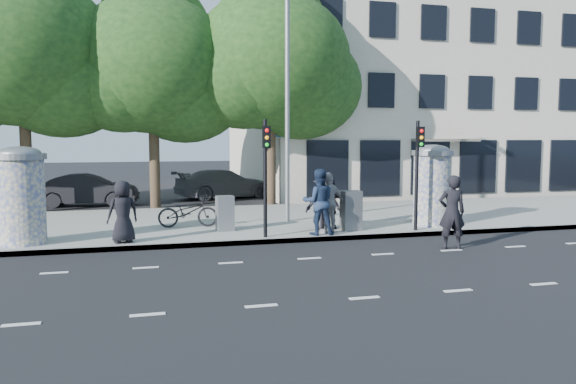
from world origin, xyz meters
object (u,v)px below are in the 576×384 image
object	(u,v)px
ped_e	(329,203)
cabinet_right	(351,211)
ped_c	(319,202)
car_right	(224,184)
bicycle	(188,212)
cabinet_left	(225,213)
ped_a	(123,212)
traffic_pole_far	(418,164)
traffic_pole_near	(266,166)
ped_d	(323,202)
car_mid	(88,190)
man_road	(452,212)
ad_column_right	(432,183)
ad_column_left	(21,193)
street_lamp	(288,85)
ped_f	(328,202)

from	to	relation	value
ped_e	cabinet_right	bearing A→B (deg)	178.68
ped_c	car_right	xyz separation A→B (m)	(-1.09, 12.09, -0.42)
bicycle	cabinet_left	world-z (taller)	cabinet_left
ped_a	cabinet_right	size ratio (longest dim) A/B	1.40
traffic_pole_far	traffic_pole_near	bearing A→B (deg)	180.00
ped_a	ped_c	world-z (taller)	ped_c
traffic_pole_near	ped_d	xyz separation A→B (m)	(2.02, 0.82, -1.21)
traffic_pole_far	car_mid	size ratio (longest dim) A/B	0.79
ped_e	man_road	distance (m)	3.64
ped_d	bicycle	distance (m)	4.39
ad_column_right	ped_c	distance (m)	4.29
ad_column_left	ad_column_right	distance (m)	12.40
ped_d	man_road	bearing A→B (deg)	136.97
traffic_pole_near	car_right	xyz separation A→B (m)	(0.52, 12.15, -1.52)
street_lamp	bicycle	bearing A→B (deg)	-173.52
traffic_pole_far	man_road	xyz separation A→B (m)	(-0.09, -2.18, -1.22)
cabinet_left	car_right	bearing A→B (deg)	75.95
ped_c	bicycle	bearing A→B (deg)	-24.55
ped_d	car_right	size ratio (longest dim) A/B	0.35
ped_a	cabinet_right	world-z (taller)	ped_a
traffic_pole_near	bicycle	size ratio (longest dim) A/B	1.79
ad_column_left	car_right	size ratio (longest dim) A/B	0.54
ped_c	cabinet_right	distance (m)	1.37
ped_d	car_mid	world-z (taller)	ped_d
ad_column_right	traffic_pole_near	bearing A→B (deg)	-171.11
ped_f	man_road	distance (m)	4.04
ped_e	cabinet_right	xyz separation A→B (m)	(0.82, 0.28, -0.30)
cabinet_left	ped_a	bearing A→B (deg)	-163.41
car_right	cabinet_left	bearing A→B (deg)	155.08
ad_column_right	car_right	xyz separation A→B (m)	(-5.28, 11.24, -0.82)
traffic_pole_near	ped_d	world-z (taller)	traffic_pole_near
ped_d	cabinet_left	world-z (taller)	ped_d
traffic_pole_near	ped_c	bearing A→B (deg)	2.02
ped_c	ped_f	xyz separation A→B (m)	(0.62, 0.96, -0.13)
bicycle	traffic_pole_near	bearing A→B (deg)	-136.46
street_lamp	car_mid	bearing A→B (deg)	133.27
ped_e	ped_f	xyz separation A→B (m)	(0.22, 0.75, -0.07)
ad_column_left	ped_a	xyz separation A→B (m)	(2.63, -0.53, -0.53)
cabinet_right	man_road	bearing A→B (deg)	-60.46
traffic_pole_far	ped_e	bearing A→B (deg)	174.49
traffic_pole_near	ped_a	bearing A→B (deg)	177.43
ped_a	ped_e	size ratio (longest dim) A/B	0.94
ped_c	car_mid	distance (m)	12.76
ad_column_left	man_road	distance (m)	11.68
ped_a	car_mid	distance (m)	10.44
car_right	traffic_pole_far	bearing A→B (deg)	-177.55
car_right	ped_f	bearing A→B (deg)	171.81
ped_a	man_road	distance (m)	8.99
traffic_pole_near	street_lamp	bearing A→B (deg)	63.77
cabinet_right	car_right	bearing A→B (deg)	96.37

